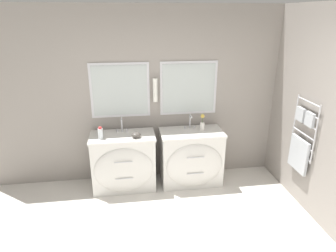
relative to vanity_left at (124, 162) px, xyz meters
The scene contains 9 objects.
wall_back 1.10m from the vanity_left, 32.98° to the left, with size 5.25×0.15×2.60m.
wall_right 2.72m from the vanity_left, 20.65° to the right, with size 0.13×4.38×2.60m.
vanity_left is the anchor object (origin of this frame).
vanity_right 1.01m from the vanity_left, ahead, with size 0.93×0.57×0.84m.
faucet_left 0.54m from the vanity_left, 90.00° to the left, with size 0.17×0.14×0.22m.
faucet_right 1.15m from the vanity_left, ahead, with size 0.17×0.14×0.22m.
toiletry_bottle 0.57m from the vanity_left, behind, with size 0.07×0.07×0.17m.
amenity_bowl 0.50m from the vanity_left, 22.39° to the right, with size 0.13×0.13×0.08m.
flower_vase 1.29m from the vanity_left, ahead, with size 0.06×0.06×0.25m.
Camera 1 is at (-0.46, -2.04, 2.47)m, focal length 32.00 mm.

